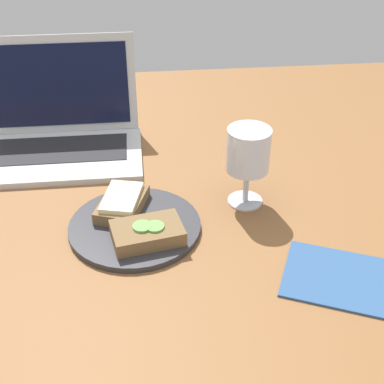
{
  "coord_description": "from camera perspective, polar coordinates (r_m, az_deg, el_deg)",
  "views": [
    {
      "loc": [
        -5.13,
        -79.43,
        60.39
      ],
      "look_at": [
        3.26,
        -1.56,
        8.0
      ],
      "focal_mm": 50.0,
      "sensor_mm": 36.0,
      "label": 1
    }
  ],
  "objects": [
    {
      "name": "wooden_table",
      "position": [
        0.99,
        -1.97,
        -2.74
      ],
      "size": [
        140.0,
        140.0,
        3.0
      ],
      "primitive_type": "cube",
      "color": "brown",
      "rests_on": "ground"
    },
    {
      "name": "plate",
      "position": [
        0.94,
        -6.11,
        -3.69
      ],
      "size": [
        23.02,
        23.02,
        1.12
      ],
      "primitive_type": "cylinder",
      "color": "#333338",
      "rests_on": "wooden_table"
    },
    {
      "name": "sandwich_with_cucumber",
      "position": [
        0.89,
        -4.79,
        -4.34
      ],
      "size": [
        12.84,
        9.6,
        3.0
      ],
      "color": "brown",
      "rests_on": "plate"
    },
    {
      "name": "sandwich_with_cheese",
      "position": [
        0.96,
        -7.47,
        -1.25
      ],
      "size": [
        10.33,
        12.93,
        3.05
      ],
      "color": "brown",
      "rests_on": "plate"
    },
    {
      "name": "wine_glass",
      "position": [
        0.96,
        6.01,
        4.05
      ],
      "size": [
        7.85,
        7.85,
        15.12
      ],
      "color": "white",
      "rests_on": "wooden_table"
    },
    {
      "name": "laptop",
      "position": [
        1.19,
        -13.97,
        6.72
      ],
      "size": [
        34.57,
        25.44,
        22.36
      ],
      "color": "silver",
      "rests_on": "wooden_table"
    },
    {
      "name": "napkin",
      "position": [
        0.87,
        15.04,
        -8.78
      ],
      "size": [
        19.79,
        18.63,
        0.4
      ],
      "primitive_type": "cube",
      "rotation": [
        0.0,
        0.0,
        -0.42
      ],
      "color": "#33598C",
      "rests_on": "wooden_table"
    }
  ]
}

